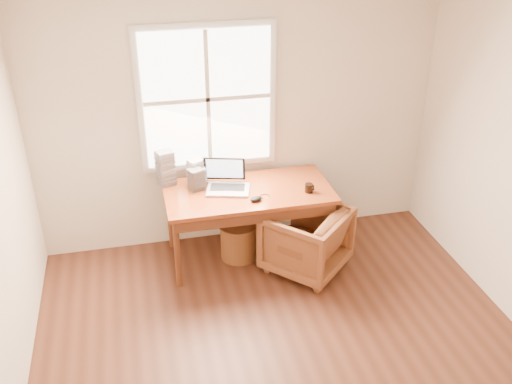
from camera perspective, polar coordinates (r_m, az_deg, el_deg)
room_shell at (r=3.79m, az=4.17°, el=-3.63°), size 4.04×4.54×2.64m
desk at (r=5.46m, az=-0.77°, el=0.02°), size 1.60×0.80×0.04m
armchair at (r=5.50m, az=5.00°, el=-4.76°), size 1.00×1.00×0.65m
wicker_stool at (r=5.73m, az=-1.72°, el=-4.91°), size 0.39×0.39×0.37m
laptop at (r=5.37m, az=-2.84°, el=1.65°), size 0.54×0.55×0.32m
mouse at (r=5.26m, az=0.00°, el=-0.70°), size 0.14×0.11×0.04m
coffee_mug at (r=5.42m, az=5.30°, el=0.40°), size 0.09×0.09×0.08m
cd_stack_a at (r=5.55m, az=-6.08°, el=2.04°), size 0.16×0.16×0.25m
cd_stack_b at (r=5.45m, az=-5.96°, el=1.27°), size 0.17×0.16×0.21m
cd_stack_c at (r=5.55m, az=-9.04°, el=2.39°), size 0.19×0.18×0.35m
cd_stack_d at (r=5.55m, az=-5.74°, el=1.63°), size 0.17×0.16×0.18m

